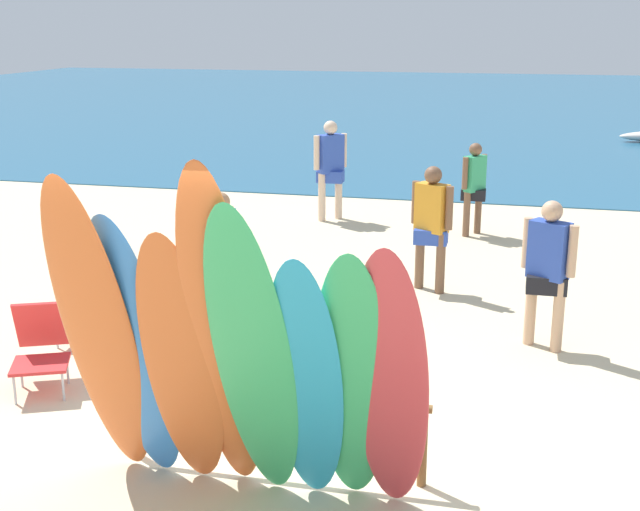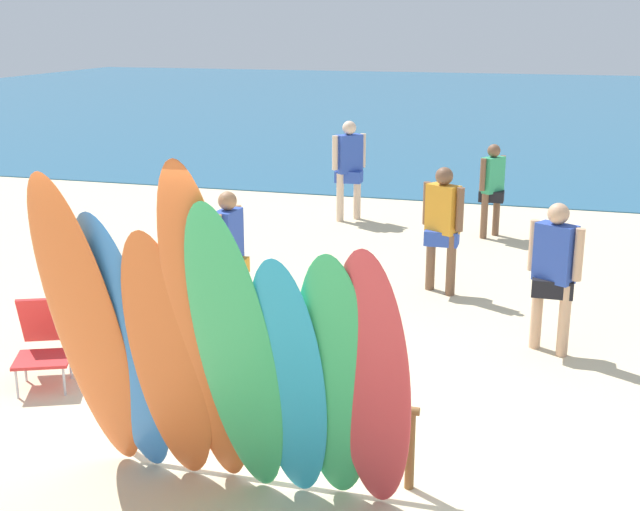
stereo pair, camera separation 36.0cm
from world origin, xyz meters
The scene contains 18 objects.
ground centered at (0.00, 14.00, 0.00)m, with size 60.00×60.00×0.00m, color beige.
ocean_water centered at (0.00, 30.09, 0.01)m, with size 60.00×40.00×0.02m, color #235B7F.
surfboard_rack centered at (0.00, 0.00, 0.51)m, with size 2.50×0.07×0.66m.
surfboard_orange_0 centered at (-1.01, -0.62, 1.23)m, with size 0.52×0.08×2.58m, color orange.
surfboard_blue_1 centered at (-0.79, -0.53, 1.08)m, with size 0.55×0.07×2.24m, color #337AD1.
surfboard_orange_2 centered at (-0.43, -0.57, 1.04)m, with size 0.55×0.06×2.17m, color orange.
surfboard_orange_3 centered at (-0.11, -0.63, 1.29)m, with size 0.50×0.08×2.70m, color orange.
surfboard_green_4 centered at (0.12, -0.66, 1.17)m, with size 0.56×0.07×2.45m, color #38B266.
surfboard_teal_5 centered at (0.46, -0.59, 0.99)m, with size 0.50×0.06×2.08m, color #289EC6.
surfboard_green_6 centered at (0.76, -0.52, 1.01)m, with size 0.51×0.08×2.10m, color #38B266.
surfboard_red_7 centered at (1.01, -0.53, 1.03)m, with size 0.52×0.07×2.12m, color #D13D42.
beachgoer_photographing centered at (2.12, 3.01, 0.91)m, with size 0.54×0.37×1.59m.
beachgoer_midbeach centered at (-1.34, 8.21, 0.98)m, with size 0.49×0.49×1.71m.
beachgoer_near_rack centered at (-1.39, 2.89, 0.88)m, with size 0.40×0.58×1.53m.
beachgoer_strolling centered at (1.11, 7.71, 0.85)m, with size 0.39×0.48×1.48m.
beachgoer_by_water centered at (0.75, 4.67, 0.93)m, with size 0.54×0.38×1.61m.
beach_chair_red centered at (-2.48, 0.94, 0.43)m, with size 0.74×0.84×0.81m.
beach_chair_blue centered at (-2.68, 2.20, 0.42)m, with size 0.56×0.77×0.80m.
Camera 1 is at (1.72, -5.53, 3.34)m, focal length 46.78 mm.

